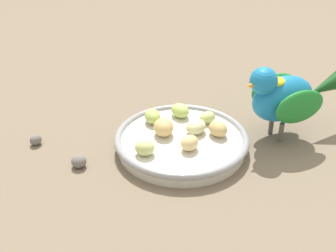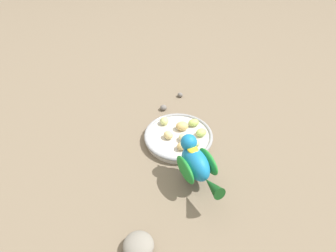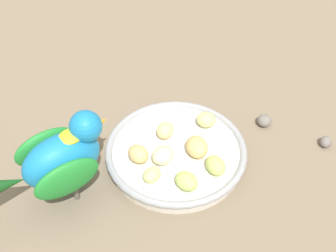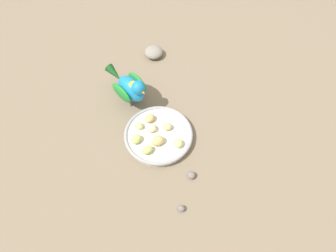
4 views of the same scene
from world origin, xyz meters
The scene contains 13 objects.
ground_plane centered at (0.00, 0.00, 0.00)m, with size 4.00×4.00×0.00m, color #756651.
feeding_bowl centered at (0.03, -0.02, 0.01)m, with size 0.21×0.21×0.03m.
apple_piece_0 centered at (0.04, 0.01, 0.03)m, with size 0.03×0.03×0.02m, color #E5C67F.
apple_piece_1 centered at (0.00, -0.02, 0.03)m, with size 0.04×0.03×0.02m, color beige.
apple_piece_2 centered at (-0.01, -0.08, 0.03)m, with size 0.03×0.03×0.02m, color #B2CC66.
apple_piece_3 centered at (0.05, -0.05, 0.03)m, with size 0.04×0.03×0.03m, color tan.
apple_piece_4 centered at (0.04, -0.09, 0.03)m, with size 0.03×0.03×0.02m, color #B2CC66.
apple_piece_5 centered at (0.10, -0.01, 0.03)m, with size 0.03×0.03×0.02m, color #C6D17A.
apple_piece_6 centered at (-0.02, 0.01, 0.03)m, with size 0.03×0.03×0.02m, color tan.
apple_piece_7 centered at (-0.04, -0.04, 0.03)m, with size 0.03×0.02×0.02m, color #C6D17A.
parrot centered at (-0.13, 0.04, 0.08)m, with size 0.19×0.10×0.13m.
pebble_0 centered at (0.22, -0.16, 0.01)m, with size 0.02×0.02×0.02m, color slate.
pebble_1 centered at (0.18, -0.07, 0.01)m, with size 0.02×0.02×0.02m, color slate.
Camera 1 is at (0.41, 0.50, 0.43)m, focal length 51.58 mm.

